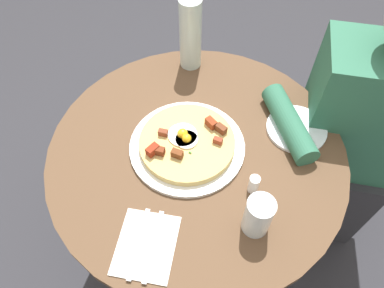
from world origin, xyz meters
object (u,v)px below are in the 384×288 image
(salt_shaker, at_px, (254,184))
(dining_table, at_px, (196,178))
(water_glass, at_px, (258,216))
(knife, at_px, (139,243))
(person_seated, at_px, (347,148))
(fork, at_px, (153,246))
(bread_plate, at_px, (296,129))
(water_bottle, at_px, (190,34))
(pizza_plate, at_px, (187,146))
(breakfast_pizza, at_px, (187,142))

(salt_shaker, bearing_deg, dining_table, 149.61)
(water_glass, distance_m, salt_shaker, 0.11)
(knife, height_order, water_glass, water_glass)
(person_seated, bearing_deg, salt_shaker, -133.78)
(water_glass, bearing_deg, dining_table, 132.67)
(person_seated, distance_m, fork, 0.80)
(bread_plate, relative_size, water_glass, 1.49)
(dining_table, bearing_deg, salt_shaker, -30.39)
(bread_plate, bearing_deg, person_seated, 27.91)
(person_seated, height_order, water_bottle, person_seated)
(pizza_plate, height_order, breakfast_pizza, breakfast_pizza)
(breakfast_pizza, relative_size, water_bottle, 1.11)
(water_glass, bearing_deg, salt_shaker, 98.79)
(person_seated, relative_size, water_bottle, 4.65)
(breakfast_pizza, height_order, salt_shaker, breakfast_pizza)
(knife, height_order, salt_shaker, salt_shaker)
(person_seated, distance_m, salt_shaker, 0.53)
(dining_table, distance_m, pizza_plate, 0.17)
(pizza_plate, height_order, bread_plate, pizza_plate)
(dining_table, height_order, water_glass, water_glass)
(breakfast_pizza, xyz_separation_m, water_bottle, (-0.06, 0.35, 0.10))
(knife, bearing_deg, bread_plate, -41.24)
(pizza_plate, distance_m, fork, 0.30)
(bread_plate, relative_size, knife, 1.00)
(breakfast_pizza, bearing_deg, fork, -93.52)
(salt_shaker, bearing_deg, pizza_plate, 153.26)
(water_bottle, bearing_deg, fork, -86.35)
(dining_table, xyz_separation_m, knife, (-0.08, -0.30, 0.17))
(dining_table, bearing_deg, bread_plate, 24.51)
(fork, xyz_separation_m, knife, (-0.04, -0.00, 0.00))
(dining_table, distance_m, water_glass, 0.35)
(breakfast_pizza, distance_m, knife, 0.31)
(water_glass, bearing_deg, knife, -159.32)
(person_seated, xyz_separation_m, breakfast_pizza, (-0.53, -0.24, 0.22))
(water_bottle, bearing_deg, water_glass, -63.45)
(dining_table, distance_m, fork, 0.35)
(dining_table, relative_size, water_bottle, 3.52)
(fork, distance_m, water_glass, 0.26)
(person_seated, relative_size, breakfast_pizza, 4.17)
(knife, xyz_separation_m, salt_shaker, (0.25, 0.20, 0.02))
(dining_table, height_order, fork, fork)
(knife, bearing_deg, pizza_plate, -11.51)
(breakfast_pizza, bearing_deg, water_bottle, 99.79)
(fork, relative_size, knife, 1.00)
(bread_plate, xyz_separation_m, water_bottle, (-0.37, 0.22, 0.12))
(fork, relative_size, water_glass, 1.49)
(salt_shaker, bearing_deg, person_seated, 46.22)
(knife, bearing_deg, fork, -90.00)
(person_seated, relative_size, pizza_plate, 3.42)
(knife, xyz_separation_m, water_glass, (0.27, 0.10, 0.05))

